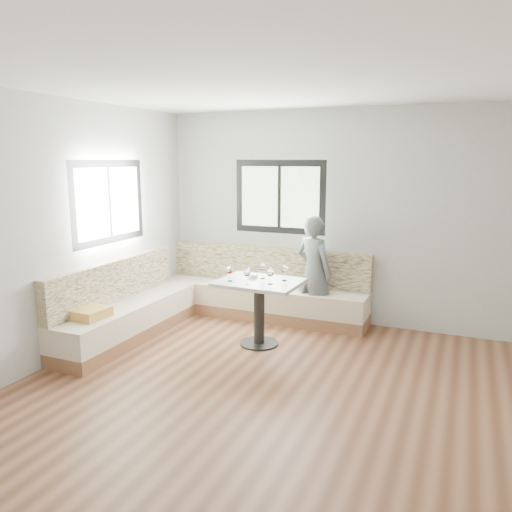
{
  "coord_description": "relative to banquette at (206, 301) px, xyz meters",
  "views": [
    {
      "loc": [
        1.49,
        -3.91,
        2.15
      ],
      "look_at": [
        -0.77,
        1.36,
        1.04
      ],
      "focal_mm": 35.0,
      "sensor_mm": 36.0,
      "label": 1
    }
  ],
  "objects": [
    {
      "name": "room",
      "position": [
        1.51,
        -1.55,
        1.08
      ],
      "size": [
        5.01,
        5.01,
        2.81
      ],
      "color": "brown",
      "rests_on": "ground"
    },
    {
      "name": "wine_glass_c",
      "position": [
        1.08,
        -0.47,
        0.57
      ],
      "size": [
        0.08,
        0.08,
        0.19
      ],
      "color": "white",
      "rests_on": "table"
    },
    {
      "name": "wine_glass_e",
      "position": [
        1.17,
        -0.25,
        0.57
      ],
      "size": [
        0.08,
        0.08,
        0.19
      ],
      "color": "white",
      "rests_on": "table"
    },
    {
      "name": "banquette",
      "position": [
        0.0,
        0.0,
        0.0
      ],
      "size": [
        2.9,
        2.8,
        0.95
      ],
      "color": "#926547",
      "rests_on": "ground"
    },
    {
      "name": "table",
      "position": [
        0.91,
        -0.37,
        0.25
      ],
      "size": [
        0.96,
        0.76,
        0.77
      ],
      "rotation": [
        0.0,
        0.0,
        -0.03
      ],
      "color": "black",
      "rests_on": "ground"
    },
    {
      "name": "olive_ramekin",
      "position": [
        0.78,
        -0.26,
        0.47
      ],
      "size": [
        0.11,
        0.11,
        0.05
      ],
      "color": "white",
      "rests_on": "table"
    },
    {
      "name": "wine_glass_b",
      "position": [
        0.84,
        -0.57,
        0.57
      ],
      "size": [
        0.08,
        0.08,
        0.19
      ],
      "color": "white",
      "rests_on": "table"
    },
    {
      "name": "person",
      "position": [
        1.29,
        0.55,
        0.4
      ],
      "size": [
        0.63,
        0.53,
        1.46
      ],
      "primitive_type": "imported",
      "rotation": [
        0.0,
        0.0,
        2.74
      ],
      "color": "#565D5E",
      "rests_on": "ground"
    },
    {
      "name": "wine_glass_d",
      "position": [
        0.9,
        -0.25,
        0.57
      ],
      "size": [
        0.08,
        0.08,
        0.19
      ],
      "color": "white",
      "rests_on": "table"
    },
    {
      "name": "wine_glass_a",
      "position": [
        0.6,
        -0.52,
        0.57
      ],
      "size": [
        0.08,
        0.08,
        0.19
      ],
      "color": "white",
      "rests_on": "table"
    }
  ]
}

